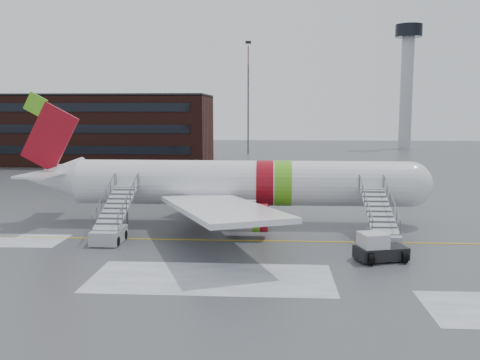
# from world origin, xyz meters

# --- Properties ---
(ground) EXTENTS (260.00, 260.00, 0.00)m
(ground) POSITION_xyz_m (0.00, 0.00, 0.00)
(ground) COLOR #494C4F
(ground) RESTS_ON ground
(airliner) EXTENTS (35.03, 32.97, 11.18)m
(airliner) POSITION_xyz_m (-6.12, 5.14, 3.42)
(airliner) COLOR white
(airliner) RESTS_ON ground
(airstair_fwd) EXTENTS (2.05, 7.70, 3.48)m
(airstair_fwd) POSITION_xyz_m (5.34, -1.40, 1.06)
(airstair_fwd) COLOR #A1A4A8
(airstair_fwd) RESTS_ON ground
(airstair_aft) EXTENTS (2.05, 7.70, 3.48)m
(airstair_aft) POSITION_xyz_m (-14.46, -1.40, 1.06)
(airstair_aft) COLOR #A4A7AB
(airstair_aft) RESTS_ON ground
(pushback_tug) EXTENTS (3.56, 3.03, 1.84)m
(pushback_tug) POSITION_xyz_m (4.28, -5.73, 0.81)
(pushback_tug) COLOR black
(pushback_tug) RESTS_ON ground
(terminal_building) EXTENTS (62.00, 16.11, 12.30)m
(terminal_building) POSITION_xyz_m (-45.00, 54.98, 6.20)
(terminal_building) COLOR #3F1E16
(terminal_building) RESTS_ON ground
(control_tower) EXTENTS (6.40, 6.40, 30.00)m
(control_tower) POSITION_xyz_m (30.00, 95.00, 18.75)
(control_tower) COLOR #B2B5BA
(control_tower) RESTS_ON ground
(light_mast_far_n) EXTENTS (1.20, 1.20, 24.25)m
(light_mast_far_n) POSITION_xyz_m (-8.00, 78.00, 13.84)
(light_mast_far_n) COLOR #595B60
(light_mast_far_n) RESTS_ON ground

